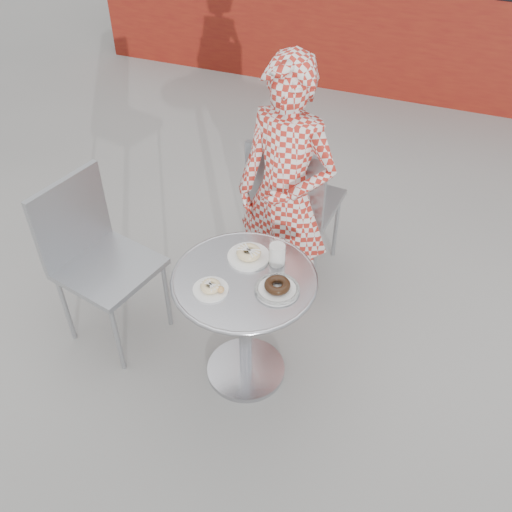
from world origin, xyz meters
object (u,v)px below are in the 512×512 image
(chair_far, at_px, (295,230))
(plate_far, at_px, (249,254))
(milk_cup, at_px, (277,254))
(bistro_table, at_px, (245,303))
(plate_checker, at_px, (277,288))
(seated_person, at_px, (285,197))
(plate_near, at_px, (211,288))
(chair_left, at_px, (113,293))

(chair_far, xyz_separation_m, plate_far, (-0.01, -0.77, 0.42))
(chair_far, bearing_deg, plate_far, 93.71)
(plate_far, distance_m, milk_cup, 0.15)
(bistro_table, bearing_deg, plate_checker, -7.81)
(chair_far, xyz_separation_m, seated_person, (0.02, -0.31, 0.47))
(plate_near, xyz_separation_m, milk_cup, (0.22, 0.28, 0.04))
(plate_far, bearing_deg, chair_left, -171.12)
(chair_left, bearing_deg, plate_far, -67.97)
(seated_person, xyz_separation_m, plate_far, (-0.03, -0.45, -0.05))
(plate_far, xyz_separation_m, plate_near, (-0.08, -0.27, -0.00))
(chair_far, distance_m, chair_left, 1.17)
(bistro_table, bearing_deg, plate_near, -129.98)
(milk_cup, bearing_deg, plate_far, -175.79)
(plate_near, bearing_deg, bistro_table, 50.02)
(bistro_table, relative_size, plate_far, 3.39)
(bistro_table, height_order, seated_person, seated_person)
(seated_person, xyz_separation_m, milk_cup, (0.11, -0.44, -0.01))
(chair_left, height_order, plate_checker, chair_left)
(bistro_table, bearing_deg, seated_person, 89.95)
(plate_near, bearing_deg, milk_cup, 52.14)
(seated_person, relative_size, plate_near, 9.39)
(bistro_table, distance_m, chair_left, 0.83)
(plate_near, xyz_separation_m, plate_checker, (0.28, 0.11, -0.00))
(chair_far, bearing_deg, seated_person, 98.81)
(chair_left, height_order, seated_person, seated_person)
(bistro_table, height_order, chair_left, chair_left)
(plate_far, xyz_separation_m, milk_cup, (0.14, 0.01, 0.04))
(chair_far, xyz_separation_m, plate_checker, (0.19, -0.93, 0.41))
(bistro_table, xyz_separation_m, seated_person, (0.00, 0.59, 0.24))
(chair_far, height_order, plate_far, chair_far)
(chair_far, height_order, seated_person, seated_person)
(milk_cup, bearing_deg, chair_far, 99.95)
(seated_person, distance_m, plate_far, 0.46)
(seated_person, height_order, milk_cup, seated_person)
(milk_cup, bearing_deg, plate_checker, -70.31)
(seated_person, distance_m, plate_near, 0.73)
(plate_checker, bearing_deg, bistro_table, 172.19)
(plate_far, bearing_deg, bistro_table, -77.02)
(chair_left, relative_size, plate_near, 5.88)
(seated_person, distance_m, plate_checker, 0.64)
(plate_checker, relative_size, milk_cup, 1.59)
(plate_near, relative_size, milk_cup, 1.25)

